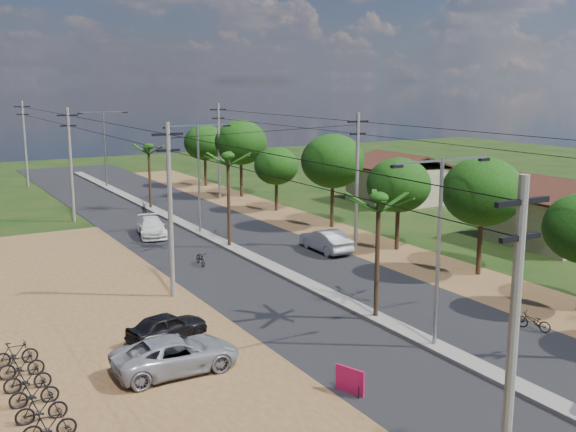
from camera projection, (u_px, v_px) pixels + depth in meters
name	position (u px, v px, depth m)	size (l,w,h in m)	color
ground	(434.00, 348.00, 28.18)	(160.00, 160.00, 0.00)	black
road	(265.00, 265.00, 40.89)	(12.00, 110.00, 0.04)	black
median	(243.00, 253.00, 43.42)	(1.00, 90.00, 0.18)	#605E56
dirt_lot_west	(23.00, 354.00, 27.57)	(18.00, 46.00, 0.04)	brown
dirt_shoulder_east	(376.00, 248.00, 45.08)	(5.00, 90.00, 0.03)	brown
house_east_near	(556.00, 209.00, 46.04)	(7.60, 7.50, 4.60)	gray
house_east_far	(399.00, 176.00, 61.79)	(7.60, 7.50, 4.60)	gray
tree_east_c	(483.00, 192.00, 37.94)	(4.60, 4.60, 6.83)	black
tree_east_d	(399.00, 185.00, 43.83)	(4.20, 4.20, 6.13)	black
tree_east_e	(333.00, 161.00, 50.56)	(4.80, 4.80, 7.14)	black
tree_east_f	(276.00, 166.00, 57.38)	(3.80, 3.80, 5.52)	black
tree_east_g	(241.00, 143.00, 64.19)	(5.00, 5.00, 7.38)	black
tree_east_h	(205.00, 143.00, 70.94)	(4.40, 4.40, 6.52)	black
palm_median_near	(379.00, 203.00, 30.48)	(2.00, 2.00, 6.15)	black
palm_median_mid	(228.00, 160.00, 43.98)	(2.00, 2.00, 6.55)	black
palm_median_far	(148.00, 149.00, 57.66)	(2.00, 2.00, 5.85)	black
streetlight_near	(439.00, 237.00, 27.24)	(5.10, 0.18, 8.00)	gray
streetlight_mid	(199.00, 169.00, 48.43)	(5.10, 0.18, 8.00)	gray
streetlight_far	(105.00, 142.00, 69.62)	(5.10, 0.18, 8.00)	gray
utility_pole_w_a	(512.00, 359.00, 15.32)	(1.60, 0.24, 9.00)	#605E56
utility_pole_w_b	(170.00, 207.00, 33.97)	(1.60, 0.24, 9.00)	#605E56
utility_pole_w_c	(71.00, 162.00, 52.62)	(1.60, 0.24, 9.00)	#605E56
utility_pole_w_d	(25.00, 142.00, 70.42)	(1.60, 0.24, 9.00)	#605E56
utility_pole_e_b	(357.00, 177.00, 44.51)	(1.60, 0.24, 9.00)	#605E56
utility_pole_e_c	(219.00, 149.00, 63.15)	(1.60, 0.24, 9.00)	#605E56
car_silver_mid	(326.00, 241.00, 43.97)	(1.54, 4.43, 1.46)	#999BA0
car_white_far	(152.00, 228.00, 48.32)	(1.83, 4.49, 1.30)	silver
car_parked_silver	(176.00, 355.00, 25.73)	(2.26, 4.90, 1.36)	#999BA0
car_parked_dark	(167.00, 327.00, 28.86)	(1.44, 3.57, 1.22)	black
moto_rider_east	(534.00, 322.00, 30.05)	(0.54, 1.55, 0.81)	black
moto_rider_west_a	(201.00, 259.00, 40.71)	(0.55, 1.57, 0.82)	black
moto_rider_west_b	(144.00, 209.00, 56.45)	(0.46, 1.62, 0.97)	black
roadside_sign	(350.00, 381.00, 23.96)	(0.50, 1.15, 1.00)	#A60F42
parked_scooter_row	(45.00, 417.00, 21.37)	(1.68, 12.24, 1.00)	black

